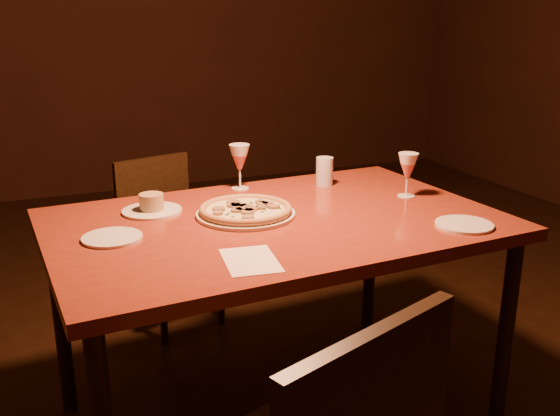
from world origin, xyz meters
name	(u,v)px	position (x,y,z in m)	size (l,w,h in m)	color
floor	(311,415)	(0.00, 0.00, 0.00)	(7.00, 7.00, 0.00)	black
back_wall	(126,8)	(0.00, 3.50, 1.50)	(6.00, 0.04, 3.00)	#351711
dining_table	(276,238)	(-0.13, 0.02, 0.72)	(1.53, 1.04, 0.79)	maroon
chair_far	(167,232)	(-0.30, 0.99, 0.45)	(0.48, 0.48, 0.80)	black
pizza_plate	(246,210)	(-0.22, 0.08, 0.81)	(0.34, 0.34, 0.04)	silver
ramekin_saucer	(152,206)	(-0.50, 0.25, 0.81)	(0.20, 0.20, 0.07)	silver
wine_glass_far	(240,167)	(-0.12, 0.42, 0.88)	(0.08, 0.08, 0.18)	#C65952
wine_glass_right	(407,175)	(0.42, 0.07, 0.88)	(0.07, 0.07, 0.17)	#C65952
water_tumbler	(325,171)	(0.21, 0.34, 0.85)	(0.07, 0.07, 0.11)	silver
side_plate_left	(112,238)	(-0.67, 0.03, 0.80)	(0.18, 0.18, 0.01)	silver
side_plate_near	(464,225)	(0.40, -0.29, 0.80)	(0.19, 0.19, 0.01)	silver
menu_card	(250,260)	(-0.34, -0.30, 0.79)	(0.14, 0.21, 0.00)	silver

